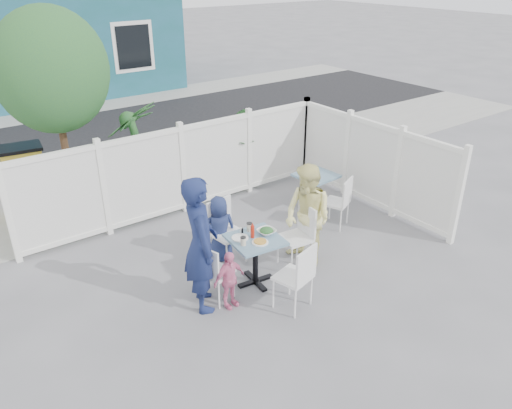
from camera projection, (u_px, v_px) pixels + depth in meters
ground at (259, 271)px, 7.42m from camera, size 80.00×80.00×0.00m
near_sidewalk at (147, 187)px, 10.15m from camera, size 24.00×2.60×0.01m
street at (85, 139)px, 12.82m from camera, size 24.00×5.00×0.01m
far_sidewalk at (49, 113)px, 15.06m from camera, size 24.00×1.60×0.01m
fence_back at (183, 171)px, 8.85m from camera, size 5.86×0.08×1.60m
fence_right at (371, 165)px, 9.10m from camera, size 0.08×3.66×1.60m
tree at (51, 71)px, 7.80m from camera, size 1.80×1.62×3.59m
utility_cabinet at (27, 182)px, 8.87m from camera, size 0.71×0.55×1.22m
potted_shrub_a at (137, 156)px, 8.99m from camera, size 1.54×1.54×1.95m
potted_shrub_b at (225, 151)px, 10.01m from camera, size 1.55×1.63×1.42m
main_table at (255, 249)px, 6.91m from camera, size 0.76×0.76×0.73m
spare_table at (316, 183)px, 9.01m from camera, size 0.70×0.70×0.69m
chair_left at (212, 269)px, 6.55m from camera, size 0.48×0.49×0.87m
chair_right at (300, 231)px, 7.35m from camera, size 0.47×0.48×0.96m
chair_back at (225, 226)px, 7.45m from camera, size 0.50×0.48×0.99m
chair_near at (298, 273)px, 6.38m from camera, size 0.52×0.51×0.95m
chair_spare at (341, 199)px, 8.43m from camera, size 0.53×0.53×0.90m
man at (201, 244)px, 6.30m from camera, size 0.65×0.79×1.85m
woman at (308, 217)px, 7.27m from camera, size 0.63×0.79×1.58m
boy at (219, 229)px, 7.46m from camera, size 0.58×0.44×1.06m
toddler at (229, 280)px, 6.49m from camera, size 0.50×0.25×0.83m
plate_main at (260, 242)px, 6.72m from camera, size 0.23×0.23×0.01m
plate_side at (240, 238)px, 6.83m from camera, size 0.23×0.23×0.02m
salad_bowl at (267, 232)px, 6.94m from camera, size 0.25×0.25×0.06m
coffee_cup_a at (243, 241)px, 6.65m from camera, size 0.07×0.07×0.11m
coffee_cup_b at (249, 227)px, 6.99m from camera, size 0.08×0.08×0.12m
ketchup_bottle at (252, 232)px, 6.82m from camera, size 0.06×0.06×0.18m
salt_shaker at (241, 230)px, 6.97m from camera, size 0.03×0.03×0.07m
pepper_shaker at (242, 231)px, 6.96m from camera, size 0.03×0.03×0.07m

